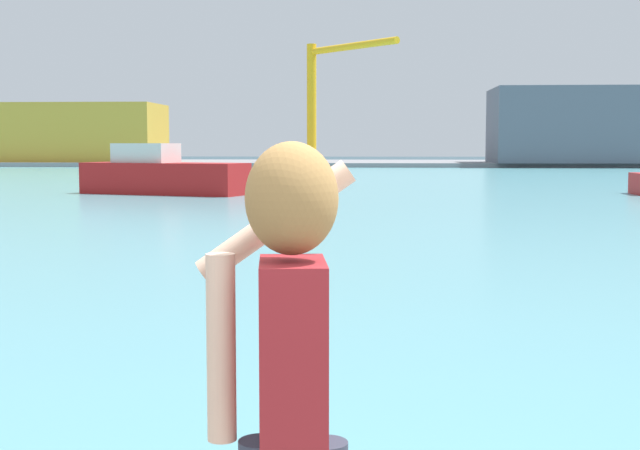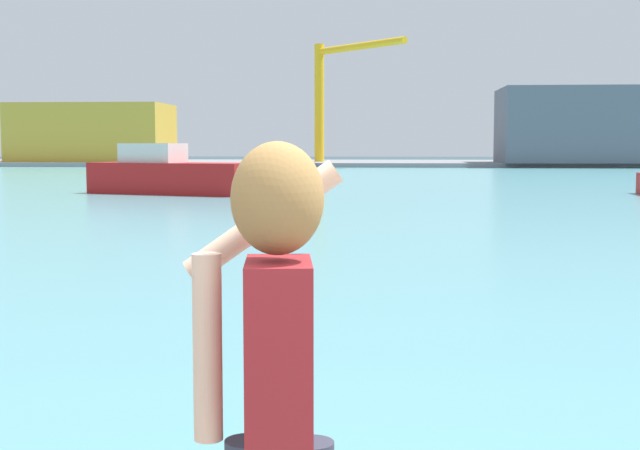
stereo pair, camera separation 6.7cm
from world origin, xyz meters
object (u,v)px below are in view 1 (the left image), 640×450
at_px(warehouse_right, 577,125).
at_px(boat_moored, 162,175).
at_px(warehouse_left, 85,133).
at_px(person_photographer, 289,363).
at_px(port_crane, 325,84).

bearing_deg(warehouse_right, boat_moored, -120.53).
bearing_deg(boat_moored, warehouse_left, 130.46).
bearing_deg(boat_moored, warehouse_right, 77.92).
xyz_separation_m(person_photographer, warehouse_left, (-30.26, 87.74, 1.90)).
distance_m(person_photographer, warehouse_left, 92.83).
xyz_separation_m(person_photographer, boat_moored, (-9.21, 35.68, -0.68)).
bearing_deg(port_crane, warehouse_left, -179.86).
relative_size(person_photographer, warehouse_left, 0.11).
xyz_separation_m(warehouse_right, port_crane, (-25.16, 2.24, 4.28)).
relative_size(boat_moored, warehouse_left, 0.50).
height_order(boat_moored, port_crane, port_crane).
relative_size(person_photographer, warehouse_right, 0.10).
relative_size(warehouse_right, port_crane, 1.37).
relative_size(person_photographer, port_crane, 0.14).
height_order(boat_moored, warehouse_right, warehouse_right).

